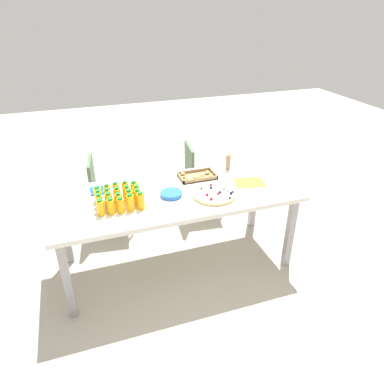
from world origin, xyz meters
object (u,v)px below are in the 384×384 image
juice_bottle_2 (121,205)px  juice_bottle_17 (116,191)px  juice_bottle_5 (100,203)px  juice_bottle_11 (108,197)px  juice_bottle_4 (141,201)px  cardboard_tube (228,162)px  juice_bottle_12 (118,196)px  juice_bottle_14 (137,193)px  juice_bottle_15 (98,194)px  juice_bottle_1 (111,206)px  napkin_stack (99,190)px  juice_bottle_13 (127,194)px  juice_bottle_18 (125,190)px  juice_bottle_8 (129,198)px  juice_bottle_19 (134,189)px  juice_bottle_6 (109,201)px  chair_far_left (105,189)px  party_table (176,200)px  juice_bottle_9 (138,197)px  juice_bottle_3 (130,203)px  plate_stack (171,194)px  chair_far_right (200,173)px  juice_bottle_0 (101,208)px  snack_tray (197,176)px  juice_bottle_7 (119,201)px  juice_bottle_10 (99,199)px  paper_folder (249,182)px  fruit_pizza (214,194)px  juice_bottle_16 (107,193)px

juice_bottle_2 → juice_bottle_17: juice_bottle_17 is taller
juice_bottle_5 → juice_bottle_11: bearing=48.4°
juice_bottle_4 → cardboard_tube: cardboard_tube is taller
juice_bottle_11 → juice_bottle_12: (0.08, -0.00, -0.00)m
juice_bottle_5 → juice_bottle_14: bearing=15.1°
juice_bottle_15 → juice_bottle_4: bearing=-36.2°
juice_bottle_1 → napkin_stack: juice_bottle_1 is taller
juice_bottle_13 → juice_bottle_18: juice_bottle_18 is taller
juice_bottle_18 → juice_bottle_12: bearing=-133.0°
juice_bottle_18 → juice_bottle_8: bearing=-87.4°
juice_bottle_4 → juice_bottle_19: 0.22m
juice_bottle_6 → juice_bottle_8: juice_bottle_6 is taller
chair_far_left → juice_bottle_12: 0.84m
juice_bottle_8 → juice_bottle_15: size_ratio=1.06×
juice_bottle_14 → party_table: bearing=1.8°
party_table → juice_bottle_9: juice_bottle_9 is taller
juice_bottle_1 → juice_bottle_9: 0.23m
juice_bottle_6 → juice_bottle_15: 0.17m
juice_bottle_1 → juice_bottle_3: (0.15, -0.00, 0.01)m
juice_bottle_9 → juice_bottle_19: 0.15m
plate_stack → chair_far_right: bearing=56.3°
juice_bottle_2 → juice_bottle_12: bearing=90.9°
juice_bottle_0 → juice_bottle_4: bearing=-0.5°
juice_bottle_1 → napkin_stack: bearing=97.5°
juice_bottle_15 → plate_stack: size_ratio=0.73×
snack_tray → juice_bottle_12: bearing=-163.0°
plate_stack → napkin_stack: plate_stack is taller
juice_bottle_7 → plate_stack: size_ratio=0.72×
party_table → juice_bottle_5: (-0.63, -0.09, 0.14)m
chair_far_right → juice_bottle_10: (-1.14, -0.81, 0.32)m
juice_bottle_14 → juice_bottle_2: bearing=-135.0°
party_table → juice_bottle_14: 0.35m
juice_bottle_4 → juice_bottle_18: 0.24m
party_table → juice_bottle_2: 0.53m
juice_bottle_5 → juice_bottle_9: juice_bottle_5 is taller
plate_stack → juice_bottle_15: bearing=170.1°
juice_bottle_0 → juice_bottle_19: (0.30, 0.22, -0.00)m
juice_bottle_12 → juice_bottle_14: 0.16m
juice_bottle_1 → juice_bottle_10: bearing=117.9°
juice_bottle_1 → party_table: bearing=15.8°
juice_bottle_5 → paper_folder: size_ratio=0.57×
juice_bottle_18 → snack_tray: size_ratio=0.44×
napkin_stack → juice_bottle_14: bearing=-41.9°
juice_bottle_15 → paper_folder: juice_bottle_15 is taller
party_table → plate_stack: size_ratio=11.19×
chair_far_right → juice_bottle_2: size_ratio=6.32×
juice_bottle_9 → plate_stack: bearing=10.4°
cardboard_tube → fruit_pizza: bearing=-126.2°
juice_bottle_16 → juice_bottle_18: 0.15m
juice_bottle_3 → juice_bottle_12: bearing=117.8°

